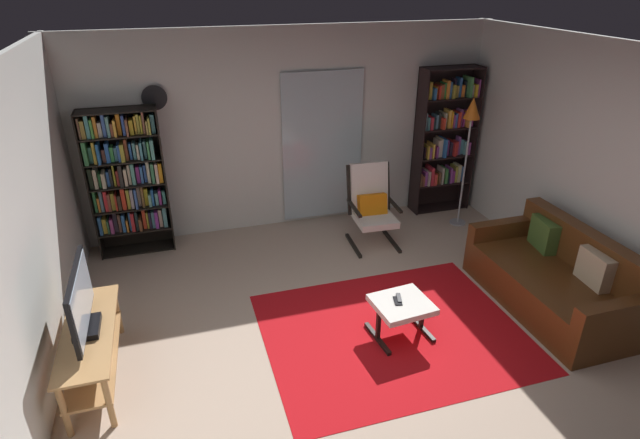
# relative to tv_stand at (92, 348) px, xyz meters

# --- Properties ---
(ground_plane) EXTENTS (7.02, 7.02, 0.00)m
(ground_plane) POSITION_rel_tv_stand_xyz_m (2.37, -0.36, -0.34)
(ground_plane) COLOR #C1A690
(wall_back) EXTENTS (5.60, 0.06, 2.60)m
(wall_back) POSITION_rel_tv_stand_xyz_m (2.37, 2.54, 0.96)
(wall_back) COLOR silver
(wall_back) RESTS_ON ground
(wall_left) EXTENTS (0.06, 6.00, 2.60)m
(wall_left) POSITION_rel_tv_stand_xyz_m (-0.33, -0.36, 0.96)
(wall_left) COLOR silver
(wall_left) RESTS_ON ground
(wall_right) EXTENTS (0.06, 6.00, 2.60)m
(wall_right) POSITION_rel_tv_stand_xyz_m (5.07, -0.36, 0.96)
(wall_right) COLOR silver
(wall_right) RESTS_ON ground
(glass_door_panel) EXTENTS (1.10, 0.01, 2.00)m
(glass_door_panel) POSITION_rel_tv_stand_xyz_m (2.79, 2.48, 0.71)
(glass_door_panel) COLOR silver
(area_rug) EXTENTS (2.47, 1.99, 0.01)m
(area_rug) POSITION_rel_tv_stand_xyz_m (2.69, -0.16, -0.33)
(area_rug) COLOR red
(area_rug) RESTS_ON ground
(tv_stand) EXTENTS (0.41, 1.29, 0.51)m
(tv_stand) POSITION_rel_tv_stand_xyz_m (0.00, 0.00, 0.00)
(tv_stand) COLOR tan
(tv_stand) RESTS_ON ground
(television) EXTENTS (0.20, 0.89, 0.56)m
(television) POSITION_rel_tv_stand_xyz_m (0.00, 0.02, 0.44)
(television) COLOR black
(television) RESTS_ON tv_stand
(bookshelf_near_tv) EXTENTS (0.87, 0.30, 1.79)m
(bookshelf_near_tv) POSITION_rel_tv_stand_xyz_m (0.28, 2.30, 0.63)
(bookshelf_near_tv) COLOR black
(bookshelf_near_tv) RESTS_ON ground
(bookshelf_near_sofa) EXTENTS (0.83, 0.30, 2.04)m
(bookshelf_near_sofa) POSITION_rel_tv_stand_xyz_m (4.52, 2.34, 0.73)
(bookshelf_near_sofa) COLOR black
(bookshelf_near_sofa) RESTS_ON ground
(leather_sofa) EXTENTS (0.90, 1.80, 0.81)m
(leather_sofa) POSITION_rel_tv_stand_xyz_m (4.49, -0.21, -0.04)
(leather_sofa) COLOR #562F13
(leather_sofa) RESTS_ON ground
(lounge_armchair) EXTENTS (0.59, 0.68, 1.02)m
(lounge_armchair) POSITION_rel_tv_stand_xyz_m (3.18, 1.65, 0.20)
(lounge_armchair) COLOR black
(lounge_armchair) RESTS_ON ground
(ottoman) EXTENTS (0.56, 0.53, 0.38)m
(ottoman) POSITION_rel_tv_stand_xyz_m (2.74, -0.21, -0.03)
(ottoman) COLOR white
(ottoman) RESTS_ON ground
(tv_remote) EXTENTS (0.08, 0.15, 0.02)m
(tv_remote) POSITION_rel_tv_stand_xyz_m (2.74, -0.15, 0.05)
(tv_remote) COLOR black
(tv_remote) RESTS_ON ottoman
(cell_phone) EXTENTS (0.10, 0.15, 0.01)m
(cell_phone) POSITION_rel_tv_stand_xyz_m (2.71, -0.19, 0.05)
(cell_phone) COLOR black
(cell_phone) RESTS_ON ottoman
(floor_lamp_by_shelf) EXTENTS (0.22, 0.22, 1.76)m
(floor_lamp_by_shelf) POSITION_rel_tv_stand_xyz_m (4.55, 1.78, 1.12)
(floor_lamp_by_shelf) COLOR #A5A5AD
(floor_lamp_by_shelf) RESTS_ON ground
(wall_clock) EXTENTS (0.29, 0.03, 0.29)m
(wall_clock) POSITION_rel_tv_stand_xyz_m (0.73, 2.47, 1.51)
(wall_clock) COLOR silver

